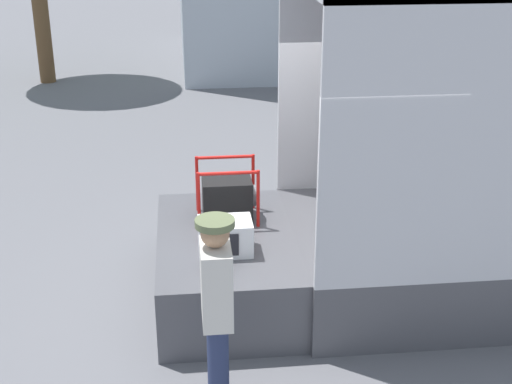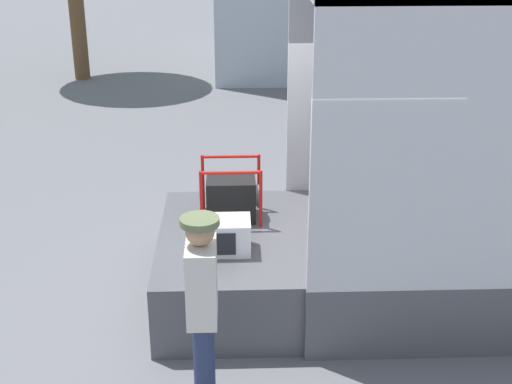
{
  "view_description": "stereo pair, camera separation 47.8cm",
  "coord_description": "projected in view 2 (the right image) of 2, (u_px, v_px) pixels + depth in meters",
  "views": [
    {
      "loc": [
        -1.13,
        -6.73,
        3.96
      ],
      "look_at": [
        -0.41,
        -0.2,
        1.28
      ],
      "focal_mm": 50.0,
      "sensor_mm": 36.0,
      "label": 1
    },
    {
      "loc": [
        -0.65,
        -6.76,
        3.96
      ],
      "look_at": [
        -0.41,
        -0.2,
        1.28
      ],
      "focal_mm": 50.0,
      "sensor_mm": 36.0,
      "label": 2
    }
  ],
  "objects": [
    {
      "name": "worker_person",
      "position": [
        202.0,
        294.0,
        5.69
      ],
      "size": [
        0.31,
        0.44,
        1.72
      ],
      "color": "navy",
      "rests_on": "ground"
    },
    {
      "name": "ground_plane",
      "position": [
        293.0,
        293.0,
        7.77
      ],
      "size": [
        160.0,
        160.0,
        0.0
      ],
      "primitive_type": "plane",
      "color": "slate"
    },
    {
      "name": "tailgate_deck",
      "position": [
        227.0,
        264.0,
        7.61
      ],
      "size": [
        1.43,
        2.36,
        0.73
      ],
      "primitive_type": "cube",
      "color": "#4C4C51",
      "rests_on": "ground"
    },
    {
      "name": "portable_generator",
      "position": [
        233.0,
        197.0,
        7.77
      ],
      "size": [
        0.66,
        0.54,
        0.64
      ],
      "color": "black",
      "rests_on": "tailgate_deck"
    },
    {
      "name": "microwave",
      "position": [
        224.0,
        235.0,
        7.05
      ],
      "size": [
        0.53,
        0.4,
        0.33
      ],
      "color": "white",
      "rests_on": "tailgate_deck"
    }
  ]
}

